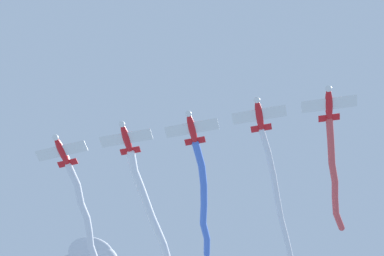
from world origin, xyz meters
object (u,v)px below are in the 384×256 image
(airplane_left_wing, at_px, (126,138))
(airplane_trail, at_px, (329,104))
(airplane_slot, at_px, (259,114))
(airplane_right_wing, at_px, (192,128))
(airplane_lead, at_px, (62,151))

(airplane_left_wing, relative_size, airplane_trail, 1.01)
(airplane_left_wing, relative_size, airplane_slot, 1.00)
(airplane_left_wing, bearing_deg, airplane_right_wing, 89.62)
(airplane_lead, height_order, airplane_left_wing, airplane_left_wing)
(airplane_right_wing, distance_m, airplane_slot, 7.40)
(airplane_right_wing, height_order, airplane_slot, airplane_slot)
(airplane_right_wing, xyz_separation_m, airplane_trail, (-13.38, -6.30, 0.00))
(airplane_right_wing, bearing_deg, airplane_left_wing, -90.00)
(airplane_left_wing, distance_m, airplane_right_wing, 7.40)
(airplane_left_wing, height_order, airplane_slot, same)
(airplane_left_wing, relative_size, airplane_right_wing, 1.00)
(airplane_right_wing, relative_size, airplane_trail, 1.01)
(airplane_left_wing, xyz_separation_m, airplane_trail, (-20.07, -9.45, -0.30))
(airplane_lead, bearing_deg, airplane_right_wing, 93.18)
(airplane_right_wing, bearing_deg, airplane_lead, -90.00)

